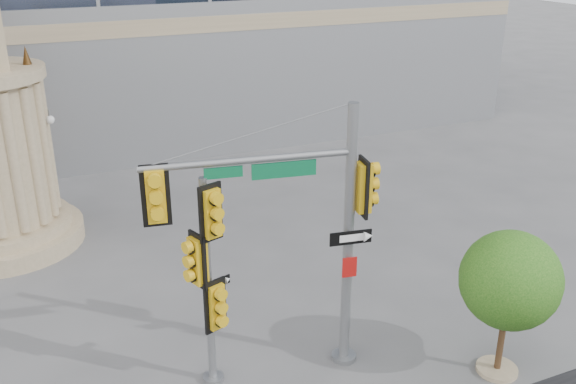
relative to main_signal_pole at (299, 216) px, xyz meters
name	(u,v)px	position (x,y,z in m)	size (l,w,h in m)	color
ground	(333,370)	(0.60, -0.41, -3.45)	(120.00, 120.00, 0.00)	#545456
main_signal_pole	(299,216)	(0.00, 0.00, 0.00)	(4.28, 1.08, 5.57)	slate
secondary_signal_pole	(208,271)	(-1.77, 0.18, -0.87)	(0.82, 0.59, 4.39)	slate
street_tree	(511,283)	(3.73, -1.79, -1.39)	(2.01, 1.97, 3.14)	tan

